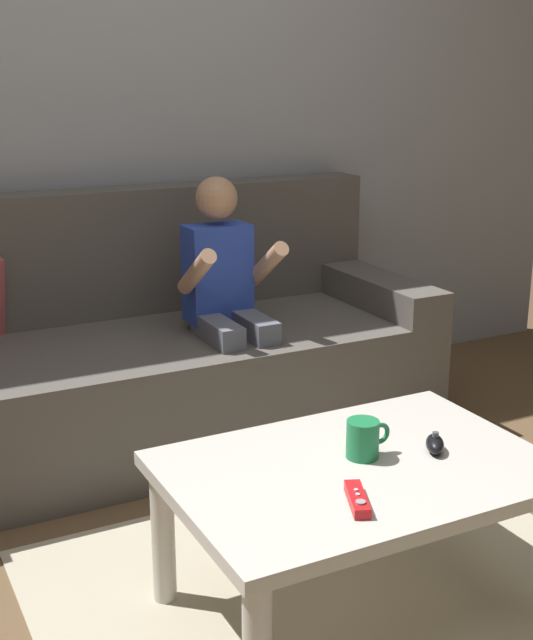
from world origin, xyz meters
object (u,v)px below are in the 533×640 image
(nunchuk_black, at_px, (435,444))
(coffee_mug, at_px, (364,439))
(couch, at_px, (144,359))
(game_remote_red_near_edge, at_px, (357,499))
(person_seated_on_couch, at_px, (228,297))
(coffee_table, at_px, (358,487))

(nunchuk_black, height_order, coffee_mug, coffee_mug)
(couch, distance_m, game_remote_red_near_edge, 1.43)
(person_seated_on_couch, relative_size, nunchuk_black, 9.62)
(couch, xyz_separation_m, game_remote_red_near_edge, (-0.01, -1.42, 0.12))
(game_remote_red_near_edge, height_order, nunchuk_black, nunchuk_black)
(coffee_table, distance_m, coffee_mug, 0.12)
(person_seated_on_couch, distance_m, coffee_mug, 1.05)
(person_seated_on_couch, height_order, coffee_table, person_seated_on_couch)
(person_seated_on_couch, xyz_separation_m, coffee_mug, (-0.12, -1.04, -0.09))
(nunchuk_black, bearing_deg, couch, 103.53)
(nunchuk_black, relative_size, coffee_mug, 0.84)
(nunchuk_black, bearing_deg, game_remote_red_near_edge, -156.54)
(person_seated_on_couch, distance_m, game_remote_red_near_edge, 1.27)
(couch, distance_m, coffee_mug, 1.25)
(coffee_table, bearing_deg, game_remote_red_near_edge, -123.88)
(person_seated_on_couch, relative_size, game_remote_red_near_edge, 6.70)
(coffee_table, relative_size, coffee_mug, 7.70)
(nunchuk_black, distance_m, coffee_mug, 0.18)
(couch, relative_size, nunchuk_black, 20.57)
(person_seated_on_couch, bearing_deg, coffee_table, -98.11)
(couch, bearing_deg, nunchuk_black, -76.47)
(game_remote_red_near_edge, height_order, coffee_mug, coffee_mug)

